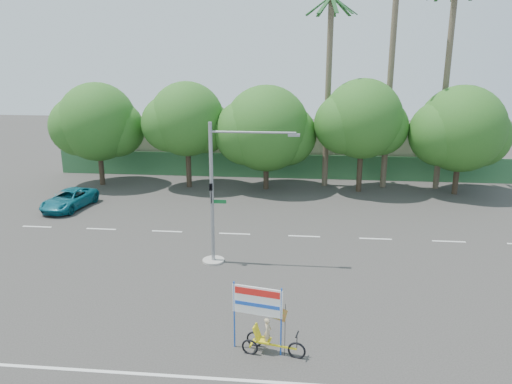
# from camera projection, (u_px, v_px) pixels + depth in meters

# --- Properties ---
(ground) EXTENTS (120.00, 120.00, 0.00)m
(ground) POSITION_uv_depth(u_px,v_px,m) (255.00, 302.00, 20.94)
(ground) COLOR #33302D
(ground) RESTS_ON ground
(fence) EXTENTS (38.00, 0.08, 2.00)m
(fence) POSITION_uv_depth(u_px,v_px,m) (282.00, 166.00, 41.25)
(fence) COLOR #336B3D
(fence) RESTS_ON ground
(building_left) EXTENTS (12.00, 8.00, 4.00)m
(building_left) POSITION_uv_depth(u_px,v_px,m) (177.00, 143.00, 46.26)
(building_left) COLOR beige
(building_left) RESTS_ON ground
(building_right) EXTENTS (14.00, 8.00, 3.60)m
(building_right) POSITION_uv_depth(u_px,v_px,m) (374.00, 148.00, 44.57)
(building_right) COLOR beige
(building_right) RESTS_ON ground
(tree_far_left) EXTENTS (7.14, 6.00, 7.96)m
(tree_far_left) POSITION_uv_depth(u_px,v_px,m) (97.00, 124.00, 38.24)
(tree_far_left) COLOR #473828
(tree_far_left) RESTS_ON ground
(tree_left) EXTENTS (6.66, 5.60, 8.07)m
(tree_left) POSITION_uv_depth(u_px,v_px,m) (186.00, 122.00, 37.48)
(tree_left) COLOR #473828
(tree_left) RESTS_ON ground
(tree_center) EXTENTS (7.62, 6.40, 7.85)m
(tree_center) POSITION_uv_depth(u_px,v_px,m) (266.00, 131.00, 37.06)
(tree_center) COLOR #473828
(tree_center) RESTS_ON ground
(tree_right) EXTENTS (6.90, 5.80, 8.36)m
(tree_right) POSITION_uv_depth(u_px,v_px,m) (362.00, 122.00, 36.18)
(tree_right) COLOR #473828
(tree_right) RESTS_ON ground
(tree_far_right) EXTENTS (7.38, 6.20, 7.94)m
(tree_far_right) POSITION_uv_depth(u_px,v_px,m) (460.00, 131.00, 35.66)
(tree_far_right) COLOR #473828
(tree_far_right) RESTS_ON ground
(palm_tall) EXTENTS (3.73, 3.79, 17.45)m
(palm_tall) POSITION_uv_depth(u_px,v_px,m) (393.00, 47.00, 36.00)
(palm_tall) COLOR #70604C
(palm_tall) RESTS_ON ground
(palm_mid) EXTENTS (3.73, 3.79, 15.45)m
(palm_mid) POSITION_uv_depth(u_px,v_px,m) (448.00, 62.00, 35.90)
(palm_mid) COLOR #70604C
(palm_mid) RESTS_ON ground
(palm_short) EXTENTS (3.73, 3.79, 14.45)m
(palm_short) POSITION_uv_depth(u_px,v_px,m) (329.00, 70.00, 36.87)
(palm_short) COLOR #70604C
(palm_short) RESTS_ON ground
(traffic_signal) EXTENTS (4.72, 1.10, 7.00)m
(traffic_signal) POSITION_uv_depth(u_px,v_px,m) (218.00, 206.00, 24.17)
(traffic_signal) COLOR gray
(traffic_signal) RESTS_ON ground
(trike_billboard) EXTENTS (2.58, 0.89, 2.58)m
(trike_billboard) POSITION_uv_depth(u_px,v_px,m) (264.00, 326.00, 17.19)
(trike_billboard) COLOR black
(trike_billboard) RESTS_ON ground
(pickup_truck) EXTENTS (2.72, 4.78, 1.26)m
(pickup_truck) POSITION_uv_depth(u_px,v_px,m) (69.00, 199.00, 33.34)
(pickup_truck) COLOR #106374
(pickup_truck) RESTS_ON ground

